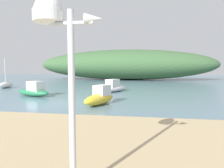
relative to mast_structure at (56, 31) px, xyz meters
The scene contains 7 objects.
ground_plane 11.08m from the mast_structure, 117.07° to the left, with size 120.00×120.00×0.00m, color slate.
distant_hill 39.14m from the mast_structure, 93.31° to the left, with size 37.96×11.50×6.41m, color #3D6038.
mast_structure is the anchor object (origin of this frame).
motorboat_mid_channel 15.39m from the mast_structure, 122.44° to the left, with size 3.99×2.49×1.35m.
sailboat_far_left 24.83m from the mast_structure, 129.53° to the left, with size 1.29×2.81×3.69m.
motorboat_west_reach 10.34m from the mast_structure, 98.09° to the left, with size 2.09×3.51×1.33m.
motorboat_outer_mooring 17.46m from the mast_structure, 94.99° to the left, with size 2.79×4.07×1.35m.
Camera 1 is at (6.38, -12.80, 2.53)m, focal length 31.53 mm.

